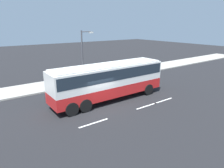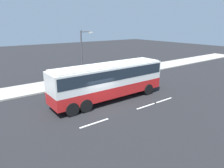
{
  "view_description": "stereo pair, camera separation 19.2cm",
  "coord_description": "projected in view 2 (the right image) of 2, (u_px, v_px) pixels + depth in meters",
  "views": [
    {
      "loc": [
        -8.51,
        -13.65,
        6.85
      ],
      "look_at": [
        1.8,
        0.58,
        1.6
      ],
      "focal_mm": 32.05,
      "sensor_mm": 36.0,
      "label": 1
    },
    {
      "loc": [
        -8.67,
        -13.53,
        6.85
      ],
      "look_at": [
        1.8,
        0.58,
        1.6
      ],
      "focal_mm": 32.05,
      "sensor_mm": 36.0,
      "label": 2
    }
  ],
  "objects": [
    {
      "name": "street_lamp",
      "position": [
        83.0,
        53.0,
        22.89
      ],
      "size": [
        1.55,
        0.24,
        6.06
      ],
      "color": "#47474C",
      "rests_on": "sidewalk_curb"
    },
    {
      "name": "ground_plane",
      "position": [
        99.0,
        107.0,
        17.33
      ],
      "size": [
        120.0,
        120.0,
        0.0
      ],
      "primitive_type": "plane",
      "color": "black"
    },
    {
      "name": "lane_centreline",
      "position": [
        77.0,
        129.0,
        13.63
      ],
      "size": [
        22.54,
        0.16,
        0.01
      ],
      "color": "white",
      "rests_on": "ground_plane"
    },
    {
      "name": "coach_bus",
      "position": [
        109.0,
        78.0,
        18.39
      ],
      "size": [
        11.17,
        2.7,
        3.39
      ],
      "rotation": [
        0.0,
        0.0,
        -0.0
      ],
      "color": "red",
      "rests_on": "ground_plane"
    },
    {
      "name": "pedestrian_near_curb",
      "position": [
        128.0,
        66.0,
        28.6
      ],
      "size": [
        0.32,
        0.32,
        1.75
      ],
      "rotation": [
        0.0,
        0.0,
        1.72
      ],
      "color": "black",
      "rests_on": "sidewalk_curb"
    },
    {
      "name": "sidewalk_curb",
      "position": [
        61.0,
        84.0,
        23.8
      ],
      "size": [
        80.0,
        4.0,
        0.15
      ],
      "primitive_type": "cube",
      "color": "#A8A399",
      "rests_on": "ground_plane"
    }
  ]
}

